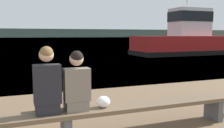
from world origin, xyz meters
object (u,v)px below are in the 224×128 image
shopping_bag (103,102)px  tugboat_red (186,40)px  bench_main (66,117)px  person_right (77,84)px  person_left (47,84)px

shopping_bag → tugboat_red: tugboat_red is taller
bench_main → person_right: 0.55m
person_left → person_right: 0.46m
person_left → shopping_bag: size_ratio=4.52×
person_right → shopping_bag: bearing=1.1°
bench_main → person_right: bearing=0.8°
person_left → tugboat_red: tugboat_red is taller
person_left → tugboat_red: bearing=46.8°
bench_main → shopping_bag: 0.66m
person_left → bench_main: bearing=-0.2°
bench_main → person_left: bearing=179.8°
shopping_bag → tugboat_red: (12.38, 14.14, 0.65)m
tugboat_red → shopping_bag: bearing=138.1°
person_left → shopping_bag: person_left is taller
bench_main → tugboat_red: tugboat_red is taller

